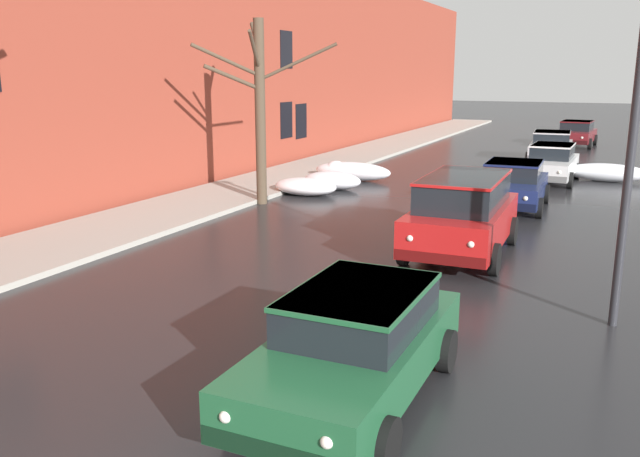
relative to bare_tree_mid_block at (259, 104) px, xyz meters
name	(u,v)px	position (x,y,z in m)	size (l,w,h in m)	color
left_sidewalk_slab	(203,201)	(-1.71, -0.75, -3.07)	(3.23, 80.00, 0.13)	#A8A399
brick_townhouse_facade	(142,59)	(-3.82, -0.74, 1.37)	(0.63, 80.00, 9.02)	brown
snow_bank_near_corner_left	(306,187)	(0.62, 1.97, -2.86)	(2.22, 1.40, 0.57)	white
snow_bank_mid_block_left	(332,181)	(1.00, 3.39, -2.83)	(2.15, 1.17, 0.63)	white
snow_bank_near_corner_right	(606,173)	(9.83, 9.39, -2.80)	(3.03, 0.99, 0.69)	white
snow_bank_along_right_kerb	(350,171)	(0.77, 5.55, -2.79)	(3.08, 1.09, 0.73)	white
bare_tree_mid_block	(259,104)	(0.00, 0.00, 0.00)	(3.73, 2.59, 5.67)	#4C3D2D
sedan_green_approaching_near_lane	(355,342)	(7.53, -10.66, -2.38)	(1.97, 4.26, 1.42)	#1E5633
suv_red_parked_kerbside_close	(463,212)	(7.18, -3.27, -2.15)	(2.19, 4.45, 1.82)	red
sedan_darkblue_parked_kerbside_mid	(513,184)	(7.37, 2.69, -2.38)	(2.13, 3.99, 1.42)	navy
sedan_white_parked_far_down_block	(551,162)	(7.89, 8.46, -2.38)	(1.92, 4.27, 1.42)	silver
sedan_silver_queued_behind_truck	(551,146)	(7.27, 14.29, -2.38)	(2.23, 4.40, 1.42)	#B7B7BC
sedan_maroon_at_far_intersection	(576,133)	(7.80, 22.07, -2.38)	(2.21, 4.16, 1.42)	maroon
street_lamp_post	(637,100)	(10.48, -6.56, 0.53)	(0.44, 0.24, 6.60)	#28282D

